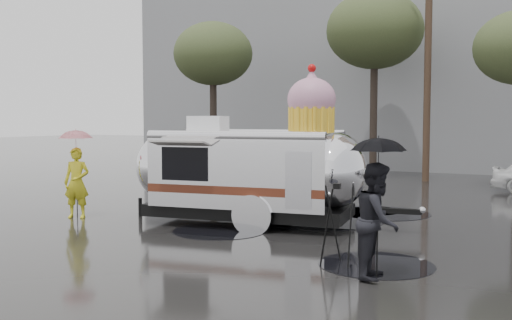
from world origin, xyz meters
The scene contains 13 objects.
ground centered at (0.00, 0.00, 0.00)m, with size 120.00×120.00×0.00m, color black.
puddles centered at (2.29, 3.13, 0.01)m, with size 8.05×7.91×0.01m.
grey_building centered at (-4.00, 24.00, 6.50)m, with size 22.00×12.00×13.00m, color slate.
utility_pole centered at (2.50, 14.00, 4.62)m, with size 1.60×0.28×9.00m.
tree_left centered at (-7.00, 13.00, 5.48)m, with size 3.64×3.64×6.95m.
tree_mid centered at (0.00, 15.00, 6.34)m, with size 4.20×4.20×8.03m.
barricade_row centered at (-5.55, 9.96, 0.52)m, with size 4.30×0.80×1.00m.
airstream_trailer centered at (0.85, 2.07, 1.36)m, with size 7.17×3.37×3.89m.
person_left centered at (-3.56, 0.74, 0.91)m, with size 0.65×0.44×1.82m, color yellow.
umbrella_pink centered at (-3.56, 0.74, 1.92)m, with size 1.09×1.09×2.29m.
person_right centered at (4.95, -1.38, 0.93)m, with size 0.89×0.50×1.86m, color black.
umbrella_black centered at (4.95, -1.38, 1.92)m, with size 1.08×1.08×2.29m.
tripod centered at (4.09, -0.89, 0.84)m, with size 0.54×0.60×1.45m.
Camera 1 is at (7.62, -10.66, 2.56)m, focal length 42.00 mm.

